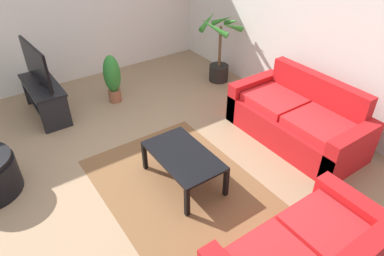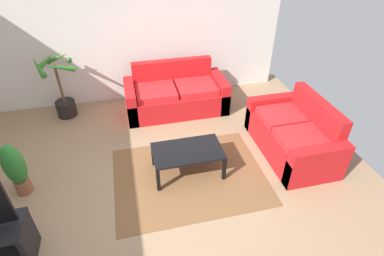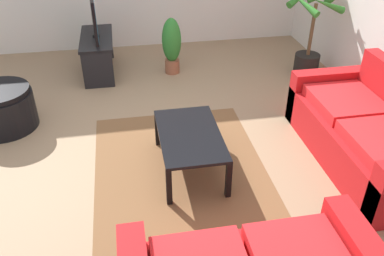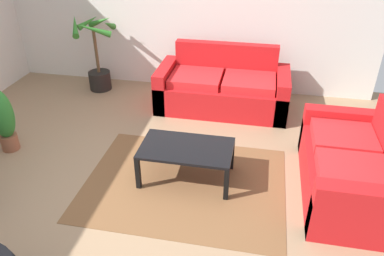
% 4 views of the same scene
% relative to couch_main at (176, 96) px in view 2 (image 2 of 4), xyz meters
% --- Properties ---
extents(ground_plane, '(6.60, 6.60, 0.00)m').
position_rel_couch_main_xyz_m(ground_plane, '(-0.70, -2.28, -0.30)').
color(ground_plane, '#937556').
extents(wall_back, '(6.00, 0.06, 2.70)m').
position_rel_couch_main_xyz_m(wall_back, '(-0.70, 0.72, 1.05)').
color(wall_back, silver).
rests_on(wall_back, ground).
extents(couch_main, '(1.91, 0.90, 0.90)m').
position_rel_couch_main_xyz_m(couch_main, '(0.00, 0.00, 0.00)').
color(couch_main, red).
rests_on(couch_main, ground).
extents(couch_loveseat, '(0.90, 1.63, 0.90)m').
position_rel_couch_main_xyz_m(couch_loveseat, '(1.58, -1.70, -0.00)').
color(couch_loveseat, red).
rests_on(couch_loveseat, ground).
extents(coffee_table, '(1.01, 0.59, 0.42)m').
position_rel_couch_main_xyz_m(coffee_table, '(-0.17, -1.81, 0.06)').
color(coffee_table, black).
rests_on(coffee_table, ground).
extents(area_rug, '(2.20, 1.70, 0.01)m').
position_rel_couch_main_xyz_m(area_rug, '(-0.17, -1.91, -0.30)').
color(area_rug, brown).
rests_on(area_rug, ground).
extents(potted_palm, '(0.77, 0.70, 1.23)m').
position_rel_couch_main_xyz_m(potted_palm, '(-2.08, 0.26, 0.21)').
color(potted_palm, black).
rests_on(potted_palm, ground).
extents(potted_plant_small, '(0.28, 0.28, 0.82)m').
position_rel_couch_main_xyz_m(potted_plant_small, '(-2.49, -1.66, 0.14)').
color(potted_plant_small, brown).
rests_on(potted_plant_small, ground).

